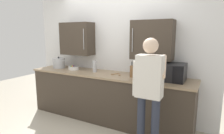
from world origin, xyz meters
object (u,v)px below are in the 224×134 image
person_figure (149,88)px  knife_block (134,71)px  stock_pot (59,63)px  wooden_spoon (118,74)px  microwave_oven (165,72)px  fruit_bowl (74,68)px  thermos_flask (95,66)px

person_figure → knife_block: bearing=124.9°
person_figure → stock_pot: bearing=162.2°
wooden_spoon → person_figure: person_figure is taller
microwave_oven → fruit_bowl: microwave_oven is taller
knife_block → person_figure: person_figure is taller
fruit_bowl → thermos_flask: bearing=-0.1°
knife_block → fruit_bowl: bearing=179.2°
microwave_oven → stock_pot: (-2.36, -0.01, -0.03)m
microwave_oven → thermos_flask: size_ratio=3.56×
microwave_oven → knife_block: (-0.54, -0.03, -0.04)m
stock_pot → knife_block: (1.82, -0.02, -0.01)m
thermos_flask → knife_block: size_ratio=0.79×
microwave_oven → wooden_spoon: bearing=-177.9°
thermos_flask → fruit_bowl: size_ratio=1.04×
fruit_bowl → knife_block: knife_block is taller
thermos_flask → knife_block: knife_block is taller
microwave_oven → knife_block: 0.54m
wooden_spoon → stock_pot: (-1.49, 0.02, 0.10)m
stock_pot → wooden_spoon: bearing=-0.9°
person_figure → microwave_oven: bearing=87.7°
knife_block → microwave_oven: bearing=3.5°
wooden_spoon → microwave_oven: bearing=2.1°
wooden_spoon → knife_block: (0.33, -0.00, 0.10)m
wooden_spoon → stock_pot: stock_pot is taller
fruit_bowl → microwave_oven: bearing=0.4°
thermos_flask → person_figure: (1.36, -0.74, -0.07)m
fruit_bowl → person_figure: size_ratio=0.14×
knife_block → stock_pot: bearing=179.3°
microwave_oven → thermos_flask: 1.39m
microwave_oven → stock_pot: bearing=-179.8°
knife_block → wooden_spoon: bearing=179.9°
stock_pot → knife_block: knife_block is taller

